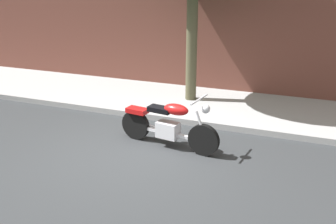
{
  "coord_description": "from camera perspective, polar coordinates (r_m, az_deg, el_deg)",
  "views": [
    {
      "loc": [
        2.97,
        -6.04,
        3.28
      ],
      "look_at": [
        0.48,
        0.49,
        0.74
      ],
      "focal_mm": 40.5,
      "sensor_mm": 36.0,
      "label": 1
    }
  ],
  "objects": [
    {
      "name": "sidewalk",
      "position": [
        10.1,
        2.65,
        1.41
      ],
      "size": [
        19.96,
        2.7,
        0.14
      ],
      "primitive_type": "cube",
      "color": "#A0A0A0",
      "rests_on": "ground"
    },
    {
      "name": "ground_plane",
      "position": [
        7.49,
        -4.79,
        -6.08
      ],
      "size": [
        60.0,
        60.0,
        0.0
      ],
      "primitive_type": "plane",
      "color": "#303335"
    },
    {
      "name": "motorcycle",
      "position": [
        7.54,
        0.0,
        -1.97
      ],
      "size": [
        2.18,
        0.75,
        1.12
      ],
      "color": "black",
      "rests_on": "ground"
    }
  ]
}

